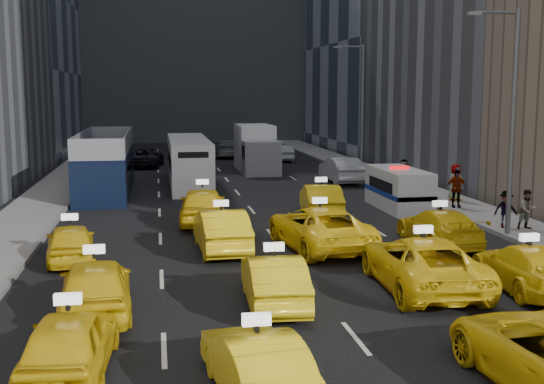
{
  "coord_description": "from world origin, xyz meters",
  "views": [
    {
      "loc": [
        -4.55,
        -12.94,
        5.79
      ],
      "look_at": [
        -0.25,
        12.45,
        2.0
      ],
      "focal_mm": 45.0,
      "sensor_mm": 36.0,
      "label": 1
    }
  ],
  "objects_px": {
    "double_decker": "(106,163)",
    "city_bus": "(189,162)",
    "nypd_van": "(399,190)",
    "box_truck": "(256,149)"
  },
  "relations": [
    {
      "from": "double_decker",
      "to": "city_bus",
      "type": "xyz_separation_m",
      "value": [
        4.87,
        2.4,
        -0.27
      ]
    },
    {
      "from": "nypd_van",
      "to": "city_bus",
      "type": "distance_m",
      "value": 14.52
    },
    {
      "from": "nypd_van",
      "to": "city_bus",
      "type": "bearing_deg",
      "value": 133.31
    },
    {
      "from": "box_truck",
      "to": "nypd_van",
      "type": "bearing_deg",
      "value": -77.16
    },
    {
      "from": "city_bus",
      "to": "box_truck",
      "type": "bearing_deg",
      "value": 47.79
    },
    {
      "from": "double_decker",
      "to": "city_bus",
      "type": "relative_size",
      "value": 1.06
    },
    {
      "from": "double_decker",
      "to": "city_bus",
      "type": "height_order",
      "value": "double_decker"
    },
    {
      "from": "nypd_van",
      "to": "double_decker",
      "type": "bearing_deg",
      "value": 151.24
    },
    {
      "from": "nypd_van",
      "to": "box_truck",
      "type": "relative_size",
      "value": 0.68
    },
    {
      "from": "double_decker",
      "to": "box_truck",
      "type": "bearing_deg",
      "value": 34.48
    }
  ]
}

